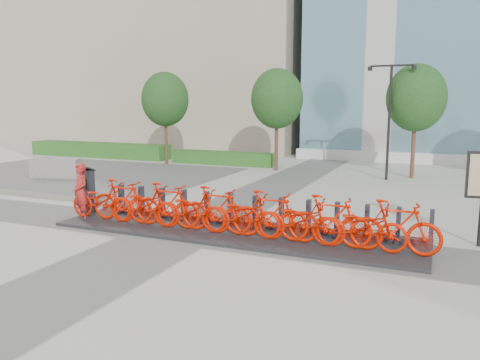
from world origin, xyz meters
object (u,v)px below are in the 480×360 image
at_px(bike_0, 101,201).
at_px(kiosk, 87,190).
at_px(worker_red, 81,192).
at_px(jersey_barrier, 56,168).

distance_m(bike_0, kiosk, 1.14).
bearing_deg(bike_0, kiosk, 60.54).
relative_size(kiosk, worker_red, 0.85).
xyz_separation_m(kiosk, jersey_barrier, (-6.36, 5.20, -0.31)).
relative_size(bike_0, worker_red, 1.22).
xyz_separation_m(bike_0, kiosk, (-0.99, 0.56, 0.14)).
distance_m(kiosk, jersey_barrier, 8.22).
bearing_deg(bike_0, worker_red, 100.60).
relative_size(kiosk, jersey_barrier, 0.61).
bearing_deg(jersey_barrier, bike_0, -53.19).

